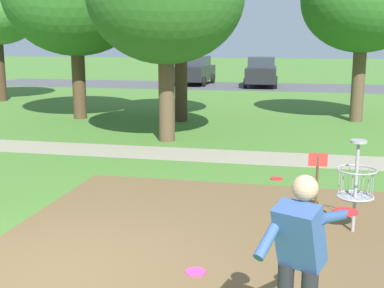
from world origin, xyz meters
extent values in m
plane|color=#47752D|center=(0.00, 0.00, 0.00)|extent=(160.00, 160.00, 0.00)
cube|color=brown|center=(1.80, 1.96, 0.00)|extent=(6.49, 5.25, 0.01)
cylinder|color=#9E9EA3|center=(3.58, 2.38, 0.68)|extent=(0.05, 0.05, 1.35)
cylinder|color=#9E9EA3|center=(3.58, 2.38, 1.37)|extent=(0.24, 0.24, 0.04)
torus|color=#9E9EA3|center=(3.58, 2.38, 0.95)|extent=(0.58, 0.58, 0.02)
torus|color=#9E9EA3|center=(3.58, 2.38, 0.55)|extent=(0.55, 0.55, 0.03)
cylinder|color=#9E9EA3|center=(3.58, 2.38, 0.53)|extent=(0.48, 0.48, 0.02)
cylinder|color=gray|center=(3.82, 2.38, 0.75)|extent=(0.01, 0.01, 0.40)
cylinder|color=gray|center=(3.78, 2.52, 0.75)|extent=(0.01, 0.01, 0.40)
cylinder|color=gray|center=(3.66, 2.61, 0.75)|extent=(0.01, 0.01, 0.40)
cylinder|color=gray|center=(3.51, 2.61, 0.75)|extent=(0.01, 0.01, 0.40)
cylinder|color=gray|center=(3.39, 2.52, 0.75)|extent=(0.01, 0.01, 0.40)
cylinder|color=gray|center=(3.35, 2.38, 0.75)|extent=(0.01, 0.01, 0.40)
cylinder|color=gray|center=(3.39, 2.24, 0.75)|extent=(0.01, 0.01, 0.40)
cylinder|color=gray|center=(3.51, 2.15, 0.75)|extent=(0.01, 0.01, 0.40)
cylinder|color=gray|center=(3.66, 2.15, 0.75)|extent=(0.01, 0.01, 0.40)
cylinder|color=gray|center=(3.78, 2.24, 0.75)|extent=(0.01, 0.01, 0.40)
cylinder|color=#4C3823|center=(3.03, 2.48, 0.55)|extent=(0.04, 0.04, 1.10)
cube|color=red|center=(3.03, 2.48, 1.05)|extent=(0.28, 0.03, 0.20)
cube|color=#385693|center=(2.79, -1.03, 1.20)|extent=(0.49, 0.50, 0.60)
sphere|color=tan|center=(2.81, -0.97, 1.60)|extent=(0.22, 0.22, 0.22)
cylinder|color=#385693|center=(3.06, -0.83, 1.32)|extent=(0.34, 0.57, 0.21)
cylinder|color=red|center=(3.18, -0.57, 1.29)|extent=(0.22, 0.22, 0.02)
cylinder|color=#385693|center=(2.56, -1.12, 1.25)|extent=(0.29, 0.47, 0.37)
cylinder|color=#E53D99|center=(1.57, 0.55, 0.01)|extent=(0.25, 0.25, 0.02)
cylinder|color=red|center=(2.33, 5.08, 0.01)|extent=(0.26, 0.26, 0.02)
cylinder|color=#422D1E|center=(-11.12, 16.33, 1.42)|extent=(0.46, 0.46, 2.83)
cylinder|color=brown|center=(-0.93, 8.54, 1.18)|extent=(0.45, 0.45, 2.36)
cylinder|color=#4C3823|center=(-5.14, 11.96, 1.25)|extent=(0.48, 0.48, 2.50)
cylinder|color=brown|center=(4.67, 13.38, 1.30)|extent=(0.45, 0.45, 2.59)
cylinder|color=#422D1E|center=(-1.38, 12.16, 1.49)|extent=(0.44, 0.44, 2.98)
cube|color=#4C4C51|center=(0.00, 26.57, 0.00)|extent=(36.00, 6.00, 0.01)
cube|color=black|center=(-4.04, 27.20, 0.75)|extent=(1.98, 4.27, 0.90)
cube|color=#2D333D|center=(-4.04, 27.20, 1.52)|extent=(1.67, 2.25, 0.64)
cylinder|color=black|center=(-4.89, 28.53, 0.30)|extent=(0.21, 0.61, 0.60)
cylinder|color=black|center=(-3.09, 28.46, 0.30)|extent=(0.21, 0.61, 0.60)
cylinder|color=black|center=(-5.00, 25.93, 0.30)|extent=(0.21, 0.61, 0.60)
cylinder|color=black|center=(-3.20, 25.86, 0.30)|extent=(0.21, 0.61, 0.60)
cube|color=black|center=(0.29, 26.57, 0.75)|extent=(1.98, 4.27, 0.90)
cube|color=#2D333D|center=(0.29, 26.57, 1.52)|extent=(1.68, 2.25, 0.64)
cylinder|color=black|center=(-0.67, 27.83, 0.30)|extent=(0.21, 0.61, 0.60)
cylinder|color=black|center=(1.13, 27.91, 0.30)|extent=(0.21, 0.61, 0.60)
cylinder|color=black|center=(-0.56, 25.23, 0.30)|extent=(0.21, 0.61, 0.60)
cylinder|color=black|center=(1.24, 25.31, 0.30)|extent=(0.21, 0.61, 0.60)
cube|color=gray|center=(0.00, 6.95, 0.00)|extent=(40.00, 1.45, 0.00)
camera|label=1|loc=(2.75, -5.06, 2.78)|focal=47.18mm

